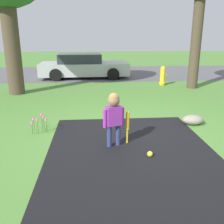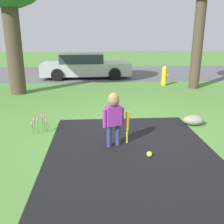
% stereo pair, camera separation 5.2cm
% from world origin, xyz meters
% --- Properties ---
extents(ground_plane, '(60.00, 60.00, 0.00)m').
position_xyz_m(ground_plane, '(0.00, 0.00, 0.00)').
color(ground_plane, '#518438').
extents(driveway_strip, '(2.99, 7.00, 0.01)m').
position_xyz_m(driveway_strip, '(-0.09, -2.50, 0.00)').
color(driveway_strip, black).
rests_on(driveway_strip, ground).
extents(street_strip, '(40.00, 6.00, 0.01)m').
position_xyz_m(street_strip, '(0.00, 9.20, 0.00)').
color(street_strip, '#59595B').
rests_on(street_strip, ground).
extents(child, '(0.40, 0.24, 1.02)m').
position_xyz_m(child, '(-0.39, -0.59, 0.66)').
color(child, navy).
rests_on(child, ground).
extents(baseball_bat, '(0.07, 0.07, 0.65)m').
position_xyz_m(baseball_bat, '(-0.12, -0.49, 0.42)').
color(baseball_bat, yellow).
rests_on(baseball_bat, ground).
extents(sports_ball, '(0.10, 0.10, 0.10)m').
position_xyz_m(sports_ball, '(0.20, -1.09, 0.05)').
color(sports_ball, yellow).
rests_on(sports_ball, ground).
extents(fire_hydrant, '(0.29, 0.26, 0.80)m').
position_xyz_m(fire_hydrant, '(2.18, 5.31, 0.39)').
color(fire_hydrant, yellow).
rests_on(fire_hydrant, ground).
extents(parked_car, '(4.33, 2.19, 1.17)m').
position_xyz_m(parked_car, '(-1.18, 7.66, 0.56)').
color(parked_car, '#B7B7BC').
rests_on(parked_car, ground).
extents(flower_bed, '(0.36, 0.37, 0.44)m').
position_xyz_m(flower_bed, '(-1.91, 0.23, 0.29)').
color(flower_bed, '#38702D').
rests_on(flower_bed, ground).
extents(edging_rock, '(0.49, 0.34, 0.23)m').
position_xyz_m(edging_rock, '(1.56, 0.44, 0.11)').
color(edging_rock, gray).
rests_on(edging_rock, ground).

